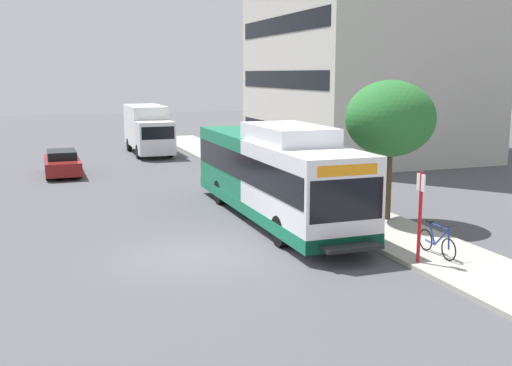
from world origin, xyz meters
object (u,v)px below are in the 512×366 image
Objects in this scene: street_tree_near_stop at (390,119)px; parked_car_far_lane at (62,163)px; box_truck_background at (148,128)px; transit_bus at (274,174)px; bus_stop_sign_pole at (420,210)px; bicycle_parked at (437,242)px.

street_tree_near_stop is 18.89m from parked_car_far_lane.
transit_bus is at bearing -86.88° from box_truck_background.
parked_car_far_lane is at bearing -129.34° from box_truck_background.
bus_stop_sign_pole is (1.74, -6.76, -0.05)m from transit_bus.
transit_bus is 2.42× the size of street_tree_near_stop.
street_tree_near_stop is at bearing -54.69° from parked_car_far_lane.
bus_stop_sign_pole is at bearing -75.56° from transit_bus.
transit_bus is at bearing -62.05° from parked_car_far_lane.
parked_car_far_lane is (-9.68, 19.68, 0.10)m from bicycle_parked.
street_tree_near_stop reaches higher than bicycle_parked.
parked_car_far_lane is 9.41m from box_truck_background.
bus_stop_sign_pole is at bearing -66.33° from parked_car_far_lane.
bicycle_parked is 0.25× the size of box_truck_background.
street_tree_near_stop is 0.72× the size of box_truck_background.
bus_stop_sign_pole is at bearing -158.09° from bicycle_parked.
bicycle_parked is (0.89, 0.36, -1.09)m from bus_stop_sign_pole.
transit_bus is 1.75× the size of box_truck_background.
street_tree_near_stop reaches higher than parked_car_far_lane.
parked_car_far_lane is at bearing 117.95° from transit_bus.
parked_car_far_lane is at bearing 125.31° from street_tree_near_stop.
bus_stop_sign_pole is 1.45m from bicycle_parked.
bicycle_parked is at bearing 21.91° from bus_stop_sign_pole.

